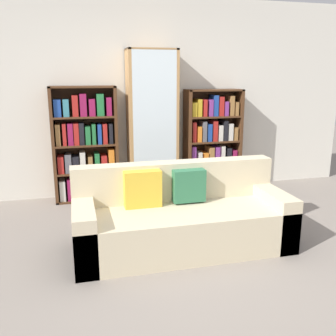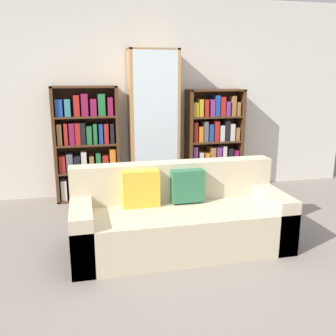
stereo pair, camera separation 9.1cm
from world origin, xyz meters
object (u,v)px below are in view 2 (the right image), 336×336
display_cabinet (154,125)px  wine_bottle (182,191)px  bookshelf_right (214,142)px  bookshelf_left (86,146)px  couch (179,219)px

display_cabinet → wine_bottle: bearing=-53.1°
display_cabinet → bookshelf_right: display_cabinet is taller
display_cabinet → wine_bottle: (0.31, -0.41, -0.85)m
bookshelf_left → wine_bottle: (1.23, -0.43, -0.59)m
display_cabinet → couch: bearing=-92.6°
bookshelf_right → wine_bottle: size_ratio=4.07×
bookshelf_left → display_cabinet: 0.95m
couch → display_cabinet: (0.08, 1.72, 0.70)m
bookshelf_left → bookshelf_right: bookshelf_left is taller
bookshelf_right → wine_bottle: (-0.58, -0.43, -0.57)m
bookshelf_left → display_cabinet: size_ratio=0.76×
wine_bottle → bookshelf_left: bearing=160.8°
bookshelf_right → wine_bottle: 0.92m
couch → display_cabinet: size_ratio=1.04×
bookshelf_left → wine_bottle: bearing=-19.2°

